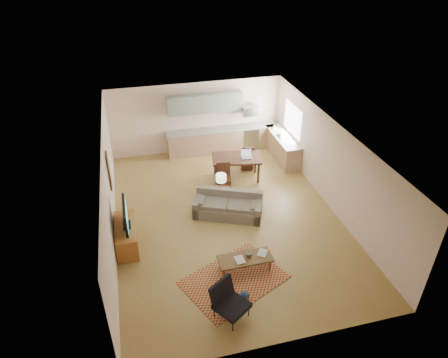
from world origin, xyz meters
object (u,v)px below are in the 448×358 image
object	(u,v)px
sofa	(228,205)
dining_table	(236,168)
coffee_table	(245,264)
armchair	(232,303)
tv_credenza	(126,236)
console_table	(221,197)

from	to	relation	value
sofa	dining_table	size ratio (longest dim) A/B	1.28
sofa	dining_table	world-z (taller)	dining_table
coffee_table	dining_table	bearing A→B (deg)	76.70
armchair	dining_table	distance (m)	5.87
sofa	tv_credenza	distance (m)	3.07
coffee_table	dining_table	size ratio (longest dim) A/B	0.83
tv_credenza	console_table	xyz separation A→B (m)	(2.93, 1.16, -0.01)
sofa	tv_credenza	world-z (taller)	sofa
coffee_table	dining_table	world-z (taller)	dining_table
armchair	tv_credenza	xyz separation A→B (m)	(-2.14, 3.01, -0.10)
coffee_table	console_table	world-z (taller)	console_table
console_table	dining_table	distance (m)	1.71
coffee_table	armchair	distance (m)	1.51
sofa	coffee_table	xyz separation A→B (m)	(-0.16, -2.32, -0.16)
sofa	armchair	bearing A→B (deg)	-79.99
sofa	coffee_table	world-z (taller)	sofa
tv_credenza	armchair	bearing A→B (deg)	-54.57
sofa	coffee_table	size ratio (longest dim) A/B	1.54
tv_credenza	sofa	bearing A→B (deg)	11.95
coffee_table	tv_credenza	distance (m)	3.31
armchair	dining_table	size ratio (longest dim) A/B	0.53
tv_credenza	dining_table	world-z (taller)	dining_table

